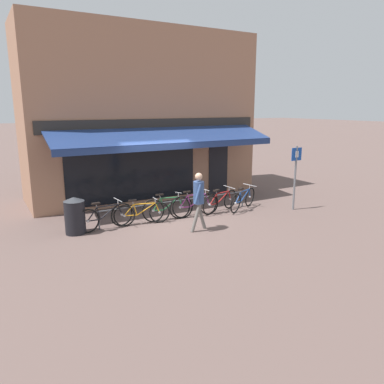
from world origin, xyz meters
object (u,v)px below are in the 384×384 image
object	(u,v)px
bicycle_red	(220,201)
parking_sign	(295,171)
litter_bin	(75,215)
bicycle_purple	(194,205)
bicycle_blue	(243,199)
pedestrian_adult	(199,195)
bicycle_green	(168,208)
bicycle_orange	(142,213)
bicycle_black	(105,217)

from	to	relation	value
bicycle_red	parking_sign	distance (m)	2.80
litter_bin	parking_sign	xyz separation A→B (m)	(7.25, -1.25, 0.84)
bicycle_red	litter_bin	bearing A→B (deg)	161.40
bicycle_purple	bicycle_blue	xyz separation A→B (m)	(1.90, -0.13, -0.02)
pedestrian_adult	parking_sign	xyz separation A→B (m)	(4.06, 0.26, 0.31)
bicycle_green	parking_sign	bearing A→B (deg)	-9.02
bicycle_blue	parking_sign	world-z (taller)	parking_sign
bicycle_green	parking_sign	xyz separation A→B (m)	(4.37, -1.11, 0.99)
bicycle_green	bicycle_red	distance (m)	1.99
pedestrian_adult	litter_bin	bearing A→B (deg)	162.68
bicycle_orange	pedestrian_adult	world-z (taller)	pedestrian_adult
bicycle_green	bicycle_purple	size ratio (longest dim) A/B	0.96
bicycle_black	bicycle_purple	world-z (taller)	bicycle_purple
bicycle_red	litter_bin	size ratio (longest dim) A/B	1.63
bicycle_black	bicycle_blue	xyz separation A→B (m)	(4.87, -0.26, -0.02)
bicycle_red	pedestrian_adult	xyz separation A→B (m)	(-1.68, -1.33, 0.70)
bicycle_orange	bicycle_green	bearing A→B (deg)	11.96
bicycle_green	bicycle_orange	bearing A→B (deg)	-173.29
bicycle_red	litter_bin	distance (m)	4.88
bicycle_orange	parking_sign	world-z (taller)	parking_sign
bicycle_black	bicycle_orange	distance (m)	1.14
parking_sign	bicycle_orange	bearing A→B (deg)	168.31
bicycle_blue	bicycle_green	bearing A→B (deg)	149.41
bicycle_black	bicycle_green	world-z (taller)	bicycle_green
bicycle_green	bicycle_blue	distance (m)	2.84
bicycle_orange	litter_bin	xyz separation A→B (m)	(-1.98, 0.16, 0.18)
bicycle_orange	bicycle_black	bearing A→B (deg)	-172.39
bicycle_blue	pedestrian_adult	xyz separation A→B (m)	(-2.51, -1.15, 0.69)
litter_bin	bicycle_green	bearing A→B (deg)	-2.77
bicycle_green	pedestrian_adult	size ratio (longest dim) A/B	1.01
bicycle_black	parking_sign	size ratio (longest dim) A/B	0.80
bicycle_purple	parking_sign	size ratio (longest dim) A/B	0.81
bicycle_red	parking_sign	xyz separation A→B (m)	(2.38, -1.07, 1.01)
bicycle_black	bicycle_orange	xyz separation A→B (m)	(1.14, -0.06, -0.03)
parking_sign	bicycle_purple	bearing A→B (deg)	163.61
bicycle_blue	litter_bin	bearing A→B (deg)	150.33
bicycle_orange	bicycle_purple	bearing A→B (deg)	8.10
bicycle_blue	litter_bin	distance (m)	5.72
bicycle_red	pedestrian_adult	bearing A→B (deg)	-157.95
bicycle_purple	pedestrian_adult	xyz separation A→B (m)	(-0.61, -1.28, 0.67)
bicycle_black	bicycle_purple	xyz separation A→B (m)	(2.97, -0.14, 0.01)
bicycle_purple	pedestrian_adult	bearing A→B (deg)	-112.70
bicycle_purple	bicycle_blue	bearing A→B (deg)	-1.04
bicycle_red	litter_bin	xyz separation A→B (m)	(-4.87, 0.18, 0.17)
bicycle_black	pedestrian_adult	bearing A→B (deg)	-39.13
bicycle_orange	parking_sign	size ratio (longest dim) A/B	0.78
bicycle_purple	litter_bin	distance (m)	3.82
bicycle_black	litter_bin	bearing A→B (deg)	164.69
pedestrian_adult	bicycle_green	bearing A→B (deg)	111.06
bicycle_red	parking_sign	size ratio (longest dim) A/B	0.78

